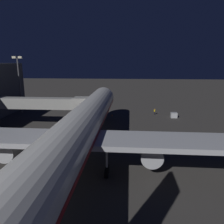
# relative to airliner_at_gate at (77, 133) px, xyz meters

# --- Properties ---
(ground_plane) EXTENTS (320.00, 320.00, 0.00)m
(ground_plane) POSITION_rel_airliner_at_gate_xyz_m (0.00, -12.83, -5.55)
(ground_plane) COLOR #383533
(airliner_at_gate) EXTENTS (59.87, 66.27, 19.32)m
(airliner_at_gate) POSITION_rel_airliner_at_gate_xyz_m (0.00, 0.00, 0.00)
(airliner_at_gate) COLOR silver
(airliner_at_gate) RESTS_ON ground_plane
(jet_bridge) EXTENTS (22.69, 3.40, 7.19)m
(jet_bridge) POSITION_rel_airliner_at_gate_xyz_m (12.14, -20.44, 0.10)
(jet_bridge) COLOR #9E9E99
(jet_bridge) RESTS_ON ground_plane
(apron_floodlight_mast) EXTENTS (2.90, 0.50, 16.73)m
(apron_floodlight_mast) POSITION_rel_airliner_at_gate_xyz_m (25.50, -34.07, 4.23)
(apron_floodlight_mast) COLOR #59595E
(apron_floodlight_mast) RESTS_ON ground_plane
(baggage_container_near_belt) EXTENTS (1.72, 1.51, 1.43)m
(baggage_container_near_belt) POSITION_rel_airliner_at_gate_xyz_m (-19.47, -31.72, -4.84)
(baggage_container_near_belt) COLOR #B7BABF
(baggage_container_near_belt) RESTS_ON ground_plane
(ground_crew_by_tug) EXTENTS (0.40, 0.40, 1.77)m
(ground_crew_by_tug) POSITION_rel_airliner_at_gate_xyz_m (-14.51, -34.90, -4.58)
(ground_crew_by_tug) COLOR black
(ground_crew_by_tug) RESTS_ON ground_plane
(traffic_cone_nose_port) EXTENTS (0.36, 0.36, 0.55)m
(traffic_cone_nose_port) POSITION_rel_airliner_at_gate_xyz_m (-2.20, -32.14, -5.28)
(traffic_cone_nose_port) COLOR orange
(traffic_cone_nose_port) RESTS_ON ground_plane
(traffic_cone_nose_starboard) EXTENTS (0.36, 0.36, 0.55)m
(traffic_cone_nose_starboard) POSITION_rel_airliner_at_gate_xyz_m (2.20, -32.14, -5.28)
(traffic_cone_nose_starboard) COLOR orange
(traffic_cone_nose_starboard) RESTS_ON ground_plane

